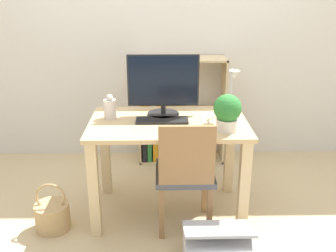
% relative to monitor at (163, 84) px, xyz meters
% --- Properties ---
extents(ground_plane, '(10.00, 10.00, 0.00)m').
position_rel_monitor_xyz_m(ground_plane, '(0.03, -0.14, -0.96)').
color(ground_plane, '#CCB284').
extents(wall_back, '(8.00, 0.05, 2.60)m').
position_rel_monitor_xyz_m(wall_back, '(0.03, 0.97, 0.34)').
color(wall_back, silver).
rests_on(wall_back, ground_plane).
extents(desk, '(1.12, 0.70, 0.73)m').
position_rel_monitor_xyz_m(desk, '(0.03, -0.14, -0.39)').
color(desk, tan).
rests_on(desk, ground_plane).
extents(monitor, '(0.52, 0.23, 0.45)m').
position_rel_monitor_xyz_m(monitor, '(0.00, 0.00, 0.00)').
color(monitor, '#232326').
rests_on(monitor, desk).
extents(keyboard, '(0.37, 0.14, 0.02)m').
position_rel_monitor_xyz_m(keyboard, '(-0.01, -0.14, -0.23)').
color(keyboard, black).
rests_on(keyboard, desk).
extents(vase, '(0.09, 0.09, 0.18)m').
position_rel_monitor_xyz_m(vase, '(-0.38, -0.06, -0.16)').
color(vase, silver).
rests_on(vase, desk).
extents(desk_lamp, '(0.10, 0.19, 0.35)m').
position_rel_monitor_xyz_m(desk_lamp, '(0.50, -0.02, -0.03)').
color(desk_lamp, '#B7B7BC').
rests_on(desk_lamp, desk).
extents(potted_plant, '(0.18, 0.18, 0.25)m').
position_rel_monitor_xyz_m(potted_plant, '(0.42, -0.33, -0.10)').
color(potted_plant, silver).
rests_on(potted_plant, desk).
extents(chair, '(0.40, 0.40, 0.83)m').
position_rel_monitor_xyz_m(chair, '(0.14, -0.38, -0.51)').
color(chair, '#4C4C51').
rests_on(chair, ground_plane).
extents(bookshelf, '(0.81, 0.28, 1.01)m').
position_rel_monitor_xyz_m(bookshelf, '(0.02, 0.79, -0.52)').
color(bookshelf, '#D8BC8C').
rests_on(bookshelf, ground_plane).
extents(basket, '(0.24, 0.24, 0.36)m').
position_rel_monitor_xyz_m(basket, '(-0.79, -0.36, -0.86)').
color(basket, tan).
rests_on(basket, ground_plane).
extents(storage_box, '(0.41, 0.43, 0.32)m').
position_rel_monitor_xyz_m(storage_box, '(0.32, -0.82, -0.84)').
color(storage_box, '#B2B2B7').
rests_on(storage_box, ground_plane).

